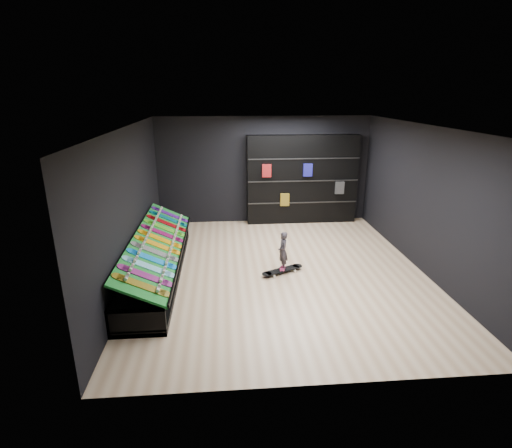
{
  "coord_description": "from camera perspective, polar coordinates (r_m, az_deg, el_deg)",
  "views": [
    {
      "loc": [
        -1.17,
        -7.69,
        3.65
      ],
      "look_at": [
        -0.5,
        0.2,
        1.0
      ],
      "focal_mm": 28.0,
      "sensor_mm": 36.0,
      "label": 1
    }
  ],
  "objects": [
    {
      "name": "display_board_7",
      "position": [
        8.8,
        -13.18,
        -1.3
      ],
      "size": [
        0.93,
        0.22,
        0.5
      ],
      "primitive_type": null,
      "rotation": [
        0.0,
        0.44,
        0.0
      ],
      "color": "#E5198C",
      "rests_on": "turf_ramp"
    },
    {
      "name": "display_board_6",
      "position": [
        8.48,
        -13.49,
        -2.09
      ],
      "size": [
        0.93,
        0.22,
        0.5
      ],
      "primitive_type": null,
      "rotation": [
        0.0,
        0.44,
        0.0
      ],
      "color": "yellow",
      "rests_on": "turf_ramp"
    },
    {
      "name": "display_board_4",
      "position": [
        7.85,
        -14.2,
        -3.86
      ],
      "size": [
        0.93,
        0.22,
        0.5
      ],
      "primitive_type": null,
      "rotation": [
        0.0,
        0.44,
        0.0
      ],
      "color": "black",
      "rests_on": "turf_ramp"
    },
    {
      "name": "display_board_3",
      "position": [
        7.53,
        -14.59,
        -4.85
      ],
      "size": [
        0.93,
        0.22,
        0.5
      ],
      "primitive_type": null,
      "rotation": [
        0.0,
        0.44,
        0.0
      ],
      "color": "blue",
      "rests_on": "turf_ramp"
    },
    {
      "name": "wall_left",
      "position": [
        8.19,
        -17.61,
        2.41
      ],
      "size": [
        0.02,
        7.0,
        3.0
      ],
      "primitive_type": "cube",
      "color": "black",
      "rests_on": "ground"
    },
    {
      "name": "display_board_0",
      "position": [
        6.61,
        -16.01,
        -8.39
      ],
      "size": [
        0.93,
        0.22,
        0.5
      ],
      "primitive_type": null,
      "rotation": [
        0.0,
        0.44,
        0.0
      ],
      "color": "yellow",
      "rests_on": "turf_ramp"
    },
    {
      "name": "wall_back",
      "position": [
        11.45,
        1.11,
        7.68
      ],
      "size": [
        6.0,
        0.02,
        3.0
      ],
      "primitive_type": "cube",
      "color": "black",
      "rests_on": "ground"
    },
    {
      "name": "ceiling",
      "position": [
        7.8,
        3.9,
        13.7
      ],
      "size": [
        6.0,
        7.0,
        0.01
      ],
      "primitive_type": "cube",
      "color": "white",
      "rests_on": "ground"
    },
    {
      "name": "display_board_2",
      "position": [
        7.22,
        -15.02,
        -5.93
      ],
      "size": [
        0.93,
        0.22,
        0.5
      ],
      "primitive_type": null,
      "rotation": [
        0.0,
        0.44,
        0.0
      ],
      "color": "#0CB2E5",
      "rests_on": "turf_ramp"
    },
    {
      "name": "back_shelving",
      "position": [
        11.49,
        6.6,
        6.32
      ],
      "size": [
        3.12,
        0.36,
        2.5
      ],
      "primitive_type": "cube",
      "color": "black",
      "rests_on": "ground"
    },
    {
      "name": "floor",
      "position": [
        8.59,
        3.46,
        -6.68
      ],
      "size": [
        6.0,
        7.0,
        0.01
      ],
      "primitive_type": "cube",
      "color": "beige",
      "rests_on": "ground"
    },
    {
      "name": "turf_ramp",
      "position": [
        8.33,
        -13.73,
        -2.68
      ],
      "size": [
        0.92,
        4.5,
        0.46
      ],
      "primitive_type": "cube",
      "rotation": [
        0.0,
        0.44,
        0.0
      ],
      "color": "#10661E",
      "rests_on": "display_rack"
    },
    {
      "name": "child",
      "position": [
        8.34,
        3.84,
        -4.93
      ],
      "size": [
        0.15,
        0.2,
        0.5
      ],
      "primitive_type": "imported",
      "rotation": [
        0.0,
        0.0,
        -1.49
      ],
      "color": "black",
      "rests_on": "floor_skateboard"
    },
    {
      "name": "display_board_5",
      "position": [
        8.16,
        -13.83,
        -2.94
      ],
      "size": [
        0.93,
        0.22,
        0.5
      ],
      "primitive_type": null,
      "rotation": [
        0.0,
        0.44,
        0.0
      ],
      "color": "orange",
      "rests_on": "turf_ramp"
    },
    {
      "name": "display_board_9",
      "position": [
        9.45,
        -12.62,
        0.11
      ],
      "size": [
        0.93,
        0.22,
        0.5
      ],
      "primitive_type": null,
      "rotation": [
        0.0,
        0.44,
        0.0
      ],
      "color": "red",
      "rests_on": "turf_ramp"
    },
    {
      "name": "wall_right",
      "position": [
        9.0,
        22.95,
        3.21
      ],
      "size": [
        0.02,
        7.0,
        3.0
      ],
      "primitive_type": "cube",
      "color": "black",
      "rests_on": "ground"
    },
    {
      "name": "display_rack",
      "position": [
        8.52,
        -13.83,
        -5.59
      ],
      "size": [
        0.9,
        4.5,
        0.5
      ],
      "primitive_type": null,
      "color": "black",
      "rests_on": "ground"
    },
    {
      "name": "display_board_10",
      "position": [
        9.78,
        -12.37,
        0.74
      ],
      "size": [
        0.93,
        0.22,
        0.5
      ],
      "primitive_type": null,
      "rotation": [
        0.0,
        0.44,
        0.0
      ],
      "color": "#0C8C99",
      "rests_on": "turf_ramp"
    },
    {
      "name": "floor_skateboard",
      "position": [
        8.46,
        3.8,
        -6.74
      ],
      "size": [
        0.98,
        0.63,
        0.09
      ],
      "primitive_type": null,
      "rotation": [
        0.0,
        0.0,
        0.45
      ],
      "color": "black",
      "rests_on": "ground"
    },
    {
      "name": "wall_front",
      "position": [
        4.85,
        9.71,
        -8.08
      ],
      "size": [
        6.0,
        0.02,
        3.0
      ],
      "primitive_type": "cube",
      "color": "black",
      "rests_on": "ground"
    },
    {
      "name": "display_board_1",
      "position": [
        6.91,
        -15.5,
        -7.11
      ],
      "size": [
        0.93,
        0.22,
        0.5
      ],
      "primitive_type": null,
      "rotation": [
        0.0,
        0.44,
        0.0
      ],
      "color": "#2626BF",
      "rests_on": "turf_ramp"
    },
    {
      "name": "display_board_8",
      "position": [
        9.13,
        -12.89,
        -0.57
      ],
      "size": [
        0.93,
        0.22,
        0.5
      ],
      "primitive_type": null,
      "rotation": [
        0.0,
        0.44,
        0.0
      ],
      "color": "green",
      "rests_on": "turf_ramp"
    },
    {
      "name": "display_board_11",
      "position": [
        10.1,
        -12.13,
        1.34
      ],
      "size": [
        0.93,
        0.22,
        0.5
      ],
      "primitive_type": null,
      "rotation": [
        0.0,
        0.44,
        0.0
      ],
      "color": "purple",
      "rests_on": "turf_ramp"
    }
  ]
}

